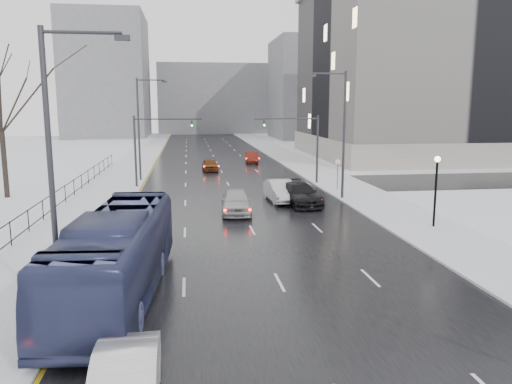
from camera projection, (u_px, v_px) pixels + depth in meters
name	position (u px, v px, depth m)	size (l,w,h in m)	color
road	(220.00, 169.00, 58.16)	(16.00, 150.00, 0.04)	black
cross_road	(229.00, 186.00, 46.45)	(130.00, 10.00, 0.04)	black
sidewalk_left	(128.00, 171.00, 56.75)	(5.00, 150.00, 0.16)	silver
sidewalk_right	(308.00, 167.00, 59.55)	(5.00, 150.00, 0.16)	silver
park_strip	(41.00, 172.00, 55.49)	(14.00, 150.00, 0.12)	white
tree_park_e	(8.00, 199.00, 40.12)	(9.45, 9.45, 13.50)	black
iron_fence	(17.00, 227.00, 26.99)	(0.06, 70.00, 1.30)	black
streetlight_r_mid	(341.00, 129.00, 38.77)	(2.95, 0.25, 10.00)	#2D2D33
streetlight_l_near	(57.00, 159.00, 17.07)	(2.95, 0.25, 10.00)	#2D2D33
streetlight_l_far	(141.00, 124.00, 48.30)	(2.95, 0.25, 10.00)	#2D2D33
lamppost_r_mid	(436.00, 181.00, 29.85)	(0.36, 0.36, 4.28)	black
mast_signal_right	(306.00, 141.00, 46.72)	(6.10, 0.33, 6.50)	#2D2D33
mast_signal_left	(147.00, 143.00, 44.77)	(6.10, 0.33, 6.50)	#2D2D33
no_uturn_sign	(338.00, 165.00, 43.38)	(0.60, 0.06, 2.70)	#2D2D33
civic_building	(454.00, 79.00, 72.62)	(41.00, 31.00, 24.80)	gray
bldg_far_right	(327.00, 89.00, 113.69)	(24.00, 20.00, 22.00)	slate
bldg_far_left	(107.00, 77.00, 116.26)	(18.00, 22.00, 28.00)	slate
bldg_far_center	(215.00, 99.00, 135.23)	(30.00, 18.00, 18.00)	slate
bus	(118.00, 255.00, 19.23)	(2.83, 12.11, 3.37)	navy
sedan_center_near	(236.00, 201.00, 34.30)	(2.02, 5.01, 1.71)	#A7A5AA
sedan_right_near	(280.00, 191.00, 38.63)	(1.77, 5.07, 1.67)	#B6B5BB
sedan_right_far	(300.00, 194.00, 37.30)	(2.29, 5.62, 1.63)	black
sedan_center_far	(210.00, 165.00, 56.79)	(1.68, 4.17, 1.42)	#5F2E10
sedan_right_distant	(252.00, 157.00, 64.82)	(1.52, 4.36, 1.44)	#611910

